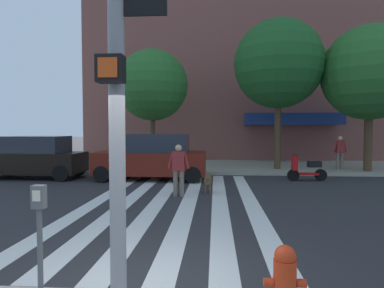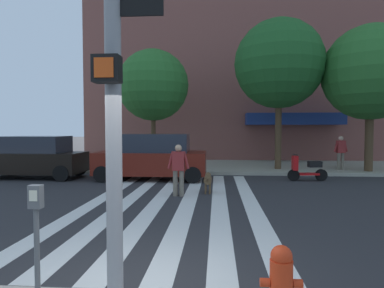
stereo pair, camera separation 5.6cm
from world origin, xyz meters
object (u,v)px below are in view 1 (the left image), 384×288
(parked_scooter, at_px, (307,169))
(pedestrian_dog_walker, at_px, (179,167))
(parked_car_behind_first, at_px, (152,157))
(fire_hydrant, at_px, (285,282))
(street_tree_nearest, at_px, (153,85))
(dog_on_leash, at_px, (208,179))
(parking_meter_curbside, at_px, (39,228))
(street_tree_further, at_px, (370,73))
(parked_car_near_curb, at_px, (34,158))
(pedestrian_bystander, at_px, (340,151))
(street_tree_middle, at_px, (278,64))

(parked_scooter, relative_size, pedestrian_dog_walker, 1.00)
(parked_car_behind_first, xyz_separation_m, pedestrian_dog_walker, (1.50, -3.40, -0.02))
(fire_hydrant, height_order, street_tree_nearest, street_tree_nearest)
(street_tree_nearest, relative_size, dog_on_leash, 6.28)
(fire_hydrant, bearing_deg, parking_meter_curbside, 179.20)
(dog_on_leash, bearing_deg, street_tree_further, 34.30)
(parked_scooter, bearing_deg, street_tree_nearest, 154.15)
(fire_hydrant, bearing_deg, parked_car_near_curb, 129.81)
(parked_car_near_curb, distance_m, street_tree_further, 15.69)
(pedestrian_dog_walker, xyz_separation_m, pedestrian_bystander, (7.25, 6.19, 0.15))
(parking_meter_curbside, xyz_separation_m, pedestrian_dog_walker, (0.80, 6.85, -0.10))
(parked_car_near_curb, xyz_separation_m, pedestrian_dog_walker, (6.68, -3.40, 0.03))
(fire_hydrant, distance_m, dog_on_leash, 7.58)
(street_tree_nearest, distance_m, dog_on_leash, 7.97)
(parked_car_behind_first, xyz_separation_m, dog_on_leash, (2.42, -2.76, -0.50))
(pedestrian_bystander, bearing_deg, street_tree_nearest, 176.07)
(street_tree_further, bearing_deg, pedestrian_dog_walker, -145.65)
(street_tree_middle, distance_m, dog_on_leash, 8.20)
(parked_car_near_curb, height_order, street_tree_further, street_tree_further)
(street_tree_nearest, xyz_separation_m, pedestrian_dog_walker, (2.13, -6.84, -3.49))
(street_tree_nearest, bearing_deg, pedestrian_bystander, -3.93)
(parking_meter_curbside, distance_m, parked_car_behind_first, 10.27)
(pedestrian_dog_walker, xyz_separation_m, dog_on_leash, (0.92, 0.64, -0.48))
(parking_meter_curbside, relative_size, parked_car_behind_first, 0.29)
(parked_car_near_curb, relative_size, parked_car_behind_first, 0.92)
(fire_hydrant, distance_m, street_tree_further, 14.77)
(fire_hydrant, distance_m, parking_meter_curbside, 2.74)
(street_tree_middle, bearing_deg, pedestrian_dog_walker, -124.03)
(street_tree_middle, xyz_separation_m, dog_on_leash, (-3.34, -5.67, -4.89))
(fire_hydrant, height_order, parked_car_behind_first, parked_car_behind_first)
(parked_scooter, relative_size, street_tree_middle, 0.22)
(fire_hydrant, distance_m, pedestrian_dog_walker, 7.15)
(pedestrian_dog_walker, bearing_deg, parked_scooter, 34.78)
(street_tree_nearest, bearing_deg, parking_meter_curbside, -84.46)
(dog_on_leash, bearing_deg, pedestrian_dog_walker, -145.26)
(pedestrian_dog_walker, distance_m, pedestrian_bystander, 9.54)
(street_tree_further, height_order, pedestrian_dog_walker, street_tree_further)
(street_tree_middle, bearing_deg, dog_on_leash, -120.50)
(parking_meter_curbside, relative_size, dog_on_leash, 1.39)
(street_tree_nearest, bearing_deg, parked_car_behind_first, -79.68)
(dog_on_leash, distance_m, pedestrian_bystander, 8.45)
(fire_hydrant, height_order, street_tree_further, street_tree_further)
(parking_meter_curbside, bearing_deg, street_tree_middle, 68.96)
(parked_scooter, bearing_deg, fire_hydrant, -106.42)
(street_tree_middle, bearing_deg, parking_meter_curbside, -111.04)
(street_tree_middle, bearing_deg, street_tree_nearest, 175.28)
(street_tree_middle, distance_m, street_tree_further, 4.18)
(pedestrian_dog_walker, bearing_deg, parking_meter_curbside, -96.66)
(parked_scooter, bearing_deg, pedestrian_dog_walker, -145.22)
(parked_car_behind_first, xyz_separation_m, pedestrian_bystander, (8.75, 2.80, 0.13))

